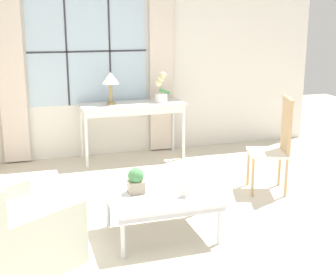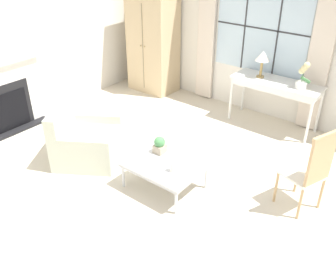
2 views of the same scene
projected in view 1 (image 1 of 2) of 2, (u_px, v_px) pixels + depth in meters
name	position (u px, v px, depth m)	size (l,w,h in m)	color
ground_plane	(144.00, 243.00, 4.27)	(14.00, 14.00, 0.00)	beige
wall_back_windowed	(89.00, 62.00, 6.72)	(7.20, 0.14, 2.80)	silver
console_table	(132.00, 109.00, 6.71)	(1.49, 0.55, 0.82)	white
table_lamp	(110.00, 80.00, 6.51)	(0.24, 0.24, 0.45)	#9E7F47
potted_orchid	(161.00, 90.00, 6.72)	(0.23, 0.18, 0.44)	white
armchair_upholstered	(4.00, 235.00, 3.82)	(1.26, 1.30, 0.84)	beige
side_chair_wooden	(278.00, 140.00, 5.42)	(0.56, 0.56, 1.12)	white
coffee_table	(162.00, 200.00, 4.34)	(0.99, 0.76, 0.40)	silver
potted_plant_small	(136.00, 180.00, 4.38)	(0.15, 0.15, 0.24)	tan
pillar_candle	(186.00, 190.00, 4.30)	(0.12, 0.12, 0.15)	silver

